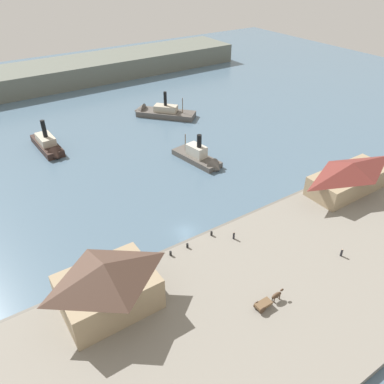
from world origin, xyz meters
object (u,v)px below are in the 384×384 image
Objects in this scene: mooring_post_east at (211,233)px; mooring_post_center_east at (171,253)px; pedestrian_standing_center at (342,253)px; ferry_approaching_east at (158,112)px; ferry_shed_east_terminal at (107,285)px; mooring_post_west at (187,246)px; ferry_mid_harbor at (49,146)px; horse_cart at (269,301)px; ferry_moored_west at (201,158)px; pedestrian_walking_west at (234,236)px; ferry_shed_central_terminal at (350,176)px.

mooring_post_center_east is (-9.58, -0.44, 0.00)m from mooring_post_east.
pedestrian_standing_center is 31.14m from mooring_post_center_east.
ferry_approaching_east reaches higher than pedestrian_standing_center.
ferry_shed_east_terminal reaches higher than mooring_post_center_east.
ferry_approaching_east is (29.06, 62.36, -0.41)m from mooring_post_west.
ferry_shed_east_terminal reaches higher than mooring_post_west.
ferry_shed_east_terminal is 62.08m from ferry_mid_harbor.
horse_cart is 6.23× the size of mooring_post_west.
mooring_post_center_east is at bearing -133.46° from ferry_moored_west.
ferry_approaching_east is 1.18× the size of ferry_moored_west.
pedestrian_walking_west is at bearing 70.14° from horse_cart.
ferry_shed_central_terminal is 22.71× the size of mooring_post_east.
horse_cart is 0.34× the size of ferry_moored_west.
pedestrian_walking_west is at bearing 132.10° from pedestrian_standing_center.
ferry_mid_harbor reaches higher than ferry_shed_central_terminal.
mooring_post_center_east is (-6.93, 18.32, -0.48)m from horse_cart.
ferry_moored_west is (22.10, 27.16, -0.25)m from mooring_post_west.
ferry_moored_west reaches higher than mooring_post_east.
pedestrian_walking_west is 0.09× the size of ferry_mid_harbor.
mooring_post_east is 9.60m from mooring_post_center_east.
ferry_shed_east_terminal is 9.04× the size of pedestrian_walking_west.
horse_cart is at bearing -109.86° from pedestrian_walking_west.
pedestrian_walking_west is 1.78× the size of mooring_post_east.
ferry_shed_east_terminal is 59.20m from ferry_shed_central_terminal.
horse_cart reaches higher than pedestrian_standing_center.
pedestrian_walking_west is 0.10× the size of ferry_moored_west.
mooring_post_west is at bearing 174.92° from ferry_shed_central_terminal.
mooring_post_east is at bearing 11.95° from ferry_shed_east_terminal.
ferry_shed_east_terminal reaches higher than pedestrian_standing_center.
horse_cart reaches higher than mooring_post_west.
pedestrian_standing_center is at bearing -89.99° from ferry_moored_west.
mooring_post_center_east is 37.53m from ferry_moored_west.
mooring_post_west is at bearing 1.32° from mooring_post_center_east.
ferry_shed_central_terminal is at bearing -5.08° from mooring_post_west.
mooring_post_east is at bearing 173.53° from ferry_shed_central_terminal.
ferry_mid_harbor is at bearing 99.42° from horse_cart.
ferry_shed_east_terminal is at bearing -168.05° from mooring_post_east.
ferry_moored_west is (13.26, 29.97, -0.53)m from pedestrian_walking_west.
ferry_shed_east_terminal reaches higher than ferry_mid_harbor.
mooring_post_west is at bearing 99.89° from horse_cart.
horse_cart is at bearing -107.75° from ferry_approaching_east.
pedestrian_standing_center is at bearing -144.82° from ferry_shed_central_terminal.
ferry_moored_west reaches higher than pedestrian_standing_center.
ferry_moored_west reaches higher than mooring_post_west.
pedestrian_walking_west is at bearing -107.24° from ferry_approaching_east.
ferry_approaching_east is at bearing 65.01° from mooring_post_west.
ferry_mid_harbor is at bearing 136.61° from ferry_moored_west.
horse_cart is 76.23m from ferry_mid_harbor.
pedestrian_standing_center is at bearing -38.36° from mooring_post_west.
mooring_post_west is (17.52, 4.59, -4.04)m from ferry_shed_east_terminal.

